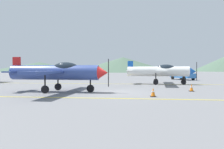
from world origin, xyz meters
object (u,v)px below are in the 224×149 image
object	(u,v)px
car_sedan	(183,75)
traffic_cone_side	(153,92)
airplane_mid	(160,71)
airplane_near	(58,72)
traffic_cone_front	(191,88)

from	to	relation	value
car_sedan	traffic_cone_side	size ratio (longest dim) A/B	7.87
traffic_cone_side	car_sedan	bearing A→B (deg)	73.01
airplane_mid	car_sedan	distance (m)	11.68
car_sedan	traffic_cone_side	xyz separation A→B (m)	(-6.68, -21.85, -0.56)
airplane_mid	traffic_cone_side	distance (m)	11.47
airplane_near	airplane_mid	world-z (taller)	same
airplane_mid	car_sedan	bearing A→B (deg)	65.16
car_sedan	traffic_cone_front	xyz separation A→B (m)	(-3.36, -18.24, -0.56)
airplane_mid	car_sedan	world-z (taller)	airplane_mid
airplane_mid	traffic_cone_front	bearing A→B (deg)	-78.61
airplane_near	car_sedan	bearing A→B (deg)	55.03
airplane_near	traffic_cone_front	size ratio (longest dim) A/B	15.54
airplane_near	car_sedan	xyz separation A→B (m)	(13.81, 19.74, -0.70)
airplane_mid	traffic_cone_side	bearing A→B (deg)	-98.96
traffic_cone_front	traffic_cone_side	distance (m)	4.90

